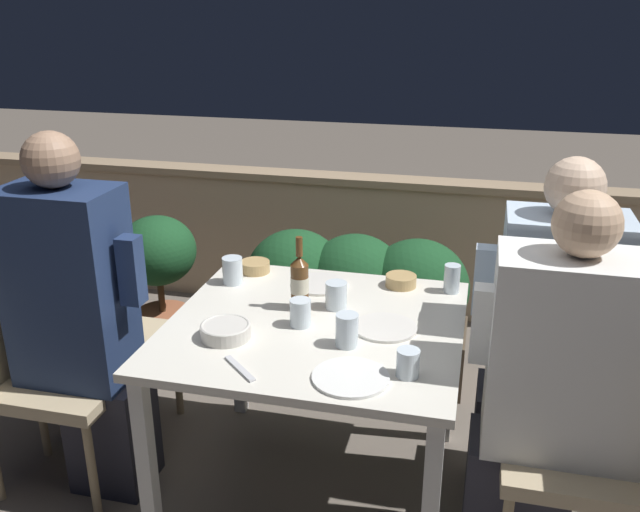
# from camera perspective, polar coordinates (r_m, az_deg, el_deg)

# --- Properties ---
(ground_plane) EXTENTS (16.00, 16.00, 0.00)m
(ground_plane) POSITION_cam_1_polar(r_m,az_deg,el_deg) (2.74, -0.37, -18.88)
(ground_plane) COLOR #665B51
(parapet_wall) EXTENTS (9.00, 0.18, 0.81)m
(parapet_wall) POSITION_cam_1_polar(r_m,az_deg,el_deg) (3.97, 5.41, 0.98)
(parapet_wall) COLOR tan
(parapet_wall) RESTS_ON ground_plane
(dining_table) EXTENTS (1.01, 0.96, 0.70)m
(dining_table) POSITION_cam_1_polar(r_m,az_deg,el_deg) (2.39, -0.41, -7.36)
(dining_table) COLOR silver
(dining_table) RESTS_ON ground_plane
(planter_hedge) EXTENTS (1.08, 0.47, 0.72)m
(planter_hedge) POSITION_cam_1_polar(r_m,az_deg,el_deg) (3.28, 2.95, -3.60)
(planter_hedge) COLOR brown
(planter_hedge) RESTS_ON ground_plane
(chair_left_near) EXTENTS (0.47, 0.46, 0.90)m
(chair_left_near) POSITION_cam_1_polar(r_m,az_deg,el_deg) (2.74, -22.74, -7.27)
(chair_left_near) COLOR tan
(chair_left_near) RESTS_ON ground_plane
(person_navy_jumper) EXTENTS (0.48, 0.26, 1.35)m
(person_navy_jumper) POSITION_cam_1_polar(r_m,az_deg,el_deg) (2.57, -19.50, -5.06)
(person_navy_jumper) COLOR #282833
(person_navy_jumper) RESTS_ON ground_plane
(chair_left_far) EXTENTS (0.47, 0.46, 0.90)m
(chair_left_far) POSITION_cam_1_polar(r_m,az_deg,el_deg) (2.93, -19.52, -4.94)
(chair_left_far) COLOR tan
(chair_left_far) RESTS_ON ground_plane
(chair_right_near) EXTENTS (0.47, 0.46, 0.90)m
(chair_right_near) POSITION_cam_1_polar(r_m,az_deg,el_deg) (2.29, 23.83, -13.21)
(chair_right_near) COLOR tan
(chair_right_near) RESTS_ON ground_plane
(person_white_polo) EXTENTS (0.51, 0.26, 1.27)m
(person_white_polo) POSITION_cam_1_polar(r_m,az_deg,el_deg) (2.21, 18.88, -10.84)
(person_white_polo) COLOR #282833
(person_white_polo) RESTS_ON ground_plane
(chair_right_far) EXTENTS (0.47, 0.46, 0.90)m
(chair_right_far) POSITION_cam_1_polar(r_m,az_deg,el_deg) (2.55, 22.70, -9.41)
(chair_right_far) COLOR tan
(chair_right_far) RESTS_ON ground_plane
(person_blue_shirt) EXTENTS (0.48, 0.26, 1.30)m
(person_blue_shirt) POSITION_cam_1_polar(r_m,az_deg,el_deg) (2.47, 18.37, -6.78)
(person_blue_shirt) COLOR #282833
(person_blue_shirt) RESTS_ON ground_plane
(beer_bottle) EXTENTS (0.07, 0.07, 0.27)m
(beer_bottle) POSITION_cam_1_polar(r_m,az_deg,el_deg) (2.42, -1.73, -2.18)
(beer_bottle) COLOR brown
(beer_bottle) RESTS_ON dining_table
(plate_0) EXTENTS (0.22, 0.22, 0.01)m
(plate_0) POSITION_cam_1_polar(r_m,az_deg,el_deg) (2.65, -0.03, -2.37)
(plate_0) COLOR silver
(plate_0) RESTS_ON dining_table
(plate_1) EXTENTS (0.23, 0.23, 0.01)m
(plate_1) POSITION_cam_1_polar(r_m,az_deg,el_deg) (2.03, 2.60, -10.17)
(plate_1) COLOR white
(plate_1) RESTS_ON dining_table
(plate_2) EXTENTS (0.22, 0.22, 0.01)m
(plate_2) POSITION_cam_1_polar(r_m,az_deg,el_deg) (2.32, 5.52, -6.02)
(plate_2) COLOR silver
(plate_2) RESTS_ON dining_table
(bowl_0) EXTENTS (0.12, 0.12, 0.05)m
(bowl_0) POSITION_cam_1_polar(r_m,az_deg,el_deg) (2.65, 6.84, -2.02)
(bowl_0) COLOR tan
(bowl_0) RESTS_ON dining_table
(bowl_1) EXTENTS (0.12, 0.12, 0.05)m
(bowl_1) POSITION_cam_1_polar(r_m,az_deg,el_deg) (2.78, -5.50, -0.83)
(bowl_1) COLOR tan
(bowl_1) RESTS_ON dining_table
(bowl_2) EXTENTS (0.17, 0.17, 0.05)m
(bowl_2) POSITION_cam_1_polar(r_m,az_deg,el_deg) (2.27, -7.96, -6.18)
(bowl_2) COLOR beige
(bowl_2) RESTS_ON dining_table
(glass_cup_0) EXTENTS (0.06, 0.06, 0.11)m
(glass_cup_0) POSITION_cam_1_polar(r_m,az_deg,el_deg) (2.62, 11.05, -1.88)
(glass_cup_0) COLOR silver
(glass_cup_0) RESTS_ON dining_table
(glass_cup_1) EXTENTS (0.07, 0.07, 0.10)m
(glass_cup_1) POSITION_cam_1_polar(r_m,az_deg,el_deg) (2.31, -1.66, -4.80)
(glass_cup_1) COLOR silver
(glass_cup_1) RESTS_ON dining_table
(glass_cup_2) EXTENTS (0.08, 0.08, 0.10)m
(glass_cup_2) POSITION_cam_1_polar(r_m,az_deg,el_deg) (2.44, 1.37, -3.33)
(glass_cup_2) COLOR silver
(glass_cup_2) RESTS_ON dining_table
(glass_cup_3) EXTENTS (0.08, 0.08, 0.11)m
(glass_cup_3) POSITION_cam_1_polar(r_m,az_deg,el_deg) (2.67, -7.37, -1.22)
(glass_cup_3) COLOR silver
(glass_cup_3) RESTS_ON dining_table
(glass_cup_4) EXTENTS (0.07, 0.07, 0.11)m
(glass_cup_4) POSITION_cam_1_polar(r_m,az_deg,el_deg) (2.18, 2.28, -6.25)
(glass_cup_4) COLOR silver
(glass_cup_4) RESTS_ON dining_table
(glass_cup_5) EXTENTS (0.07, 0.07, 0.09)m
(glass_cup_5) POSITION_cam_1_polar(r_m,az_deg,el_deg) (2.04, 7.42, -8.93)
(glass_cup_5) COLOR silver
(glass_cup_5) RESTS_ON dining_table
(fork_0) EXTENTS (0.14, 0.13, 0.01)m
(fork_0) POSITION_cam_1_polar(r_m,az_deg,el_deg) (2.09, -6.77, -9.38)
(fork_0) COLOR silver
(fork_0) RESTS_ON dining_table
(potted_plant) EXTENTS (0.40, 0.40, 0.72)m
(potted_plant) POSITION_cam_1_polar(r_m,az_deg,el_deg) (3.60, -13.42, -1.03)
(potted_plant) COLOR #9E5638
(potted_plant) RESTS_ON ground_plane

